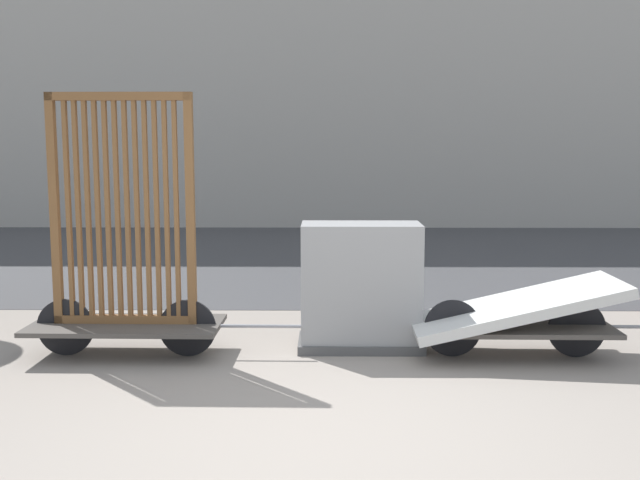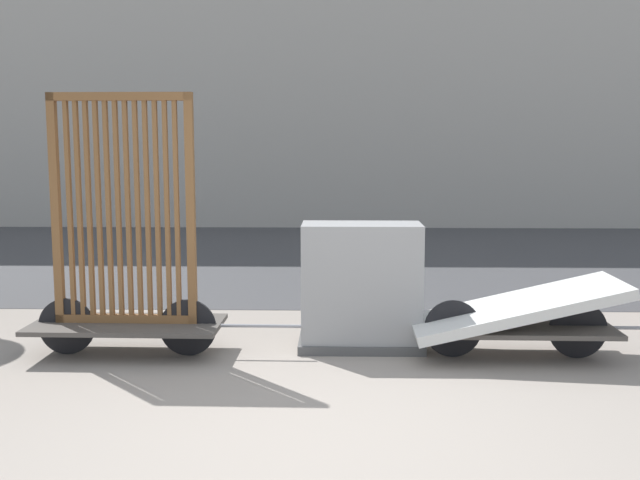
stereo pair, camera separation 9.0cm
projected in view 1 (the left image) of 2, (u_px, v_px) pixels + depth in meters
The scene contains 6 objects.
ground_plane at pixel (317, 441), 4.66m from camera, with size 60.00×60.00×0.00m, color gray.
road_strip at pixel (323, 256), 12.24m from camera, with size 56.00×8.03×0.01m.
building_facade at pixel (325, 22), 17.60m from camera, with size 48.00×4.00×9.32m.
bike_cart_with_bedframe at pixel (125, 266), 6.43m from camera, with size 2.35×0.77×2.26m.
bike_cart_with_mattress at pixel (515, 314), 6.45m from camera, with size 2.41×0.87×0.69m.
utility_cabinet at pixel (361, 290), 6.72m from camera, with size 1.12×0.59×1.13m.
Camera 1 is at (0.06, -4.46, 1.85)m, focal length 42.00 mm.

